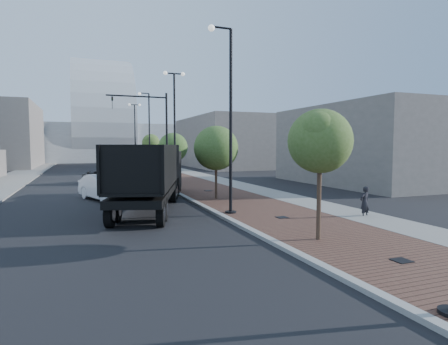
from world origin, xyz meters
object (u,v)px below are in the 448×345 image
object	(u,v)px
white_sedan	(106,187)
dark_car_mid	(97,177)
dump_truck	(157,178)
pedestrian	(365,202)

from	to	relation	value
white_sedan	dark_car_mid	bearing A→B (deg)	70.06
white_sedan	dump_truck	bearing A→B (deg)	-48.00
dump_truck	dark_car_mid	xyz separation A→B (m)	(-3.14, 12.78, -0.91)
dark_car_mid	pedestrian	xyz separation A→B (m)	(11.43, -21.81, 0.19)
pedestrian	white_sedan	bearing A→B (deg)	-56.26
dark_car_mid	white_sedan	bearing A→B (deg)	-100.13
dump_truck	pedestrian	world-z (taller)	dump_truck
dump_truck	pedestrian	xyz separation A→B (m)	(8.29, -9.03, -0.72)
dump_truck	white_sedan	world-z (taller)	dump_truck
dump_truck	pedestrian	distance (m)	12.28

